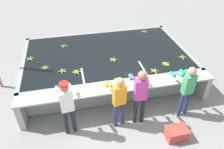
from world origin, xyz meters
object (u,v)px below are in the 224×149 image
Objects in this scene: banana_bunch_floating_1 at (155,71)px; banana_bunch_floating_6 at (113,60)px; worker_2 at (140,93)px; banana_bunch_floating_5 at (63,71)px; banana_bunch_floating_0 at (31,59)px; worker_0 at (67,103)px; knife_0 at (149,82)px; worker_3 at (187,87)px; worker_1 at (119,98)px; banana_bunch_floating_3 at (183,57)px; banana_bunch_floating_7 at (166,64)px; crate at (176,133)px; banana_bunch_floating_9 at (145,32)px; banana_bunch_floating_8 at (76,72)px; banana_bunch_floating_4 at (64,46)px; banana_bunch_floating_2 at (45,68)px.

banana_bunch_floating_6 is (-1.07, 0.88, 0.00)m from banana_bunch_floating_1.
banana_bunch_floating_5 is (-1.90, 1.62, -0.14)m from worker_2.
worker_0 is at bearing -67.35° from banana_bunch_floating_0.
worker_2 reaches higher than banana_bunch_floating_1.
banana_bunch_floating_1 is 0.58m from knife_0.
worker_3 reaches higher than knife_0.
knife_0 is (1.03, 0.55, -0.07)m from worker_1.
worker_1 is 0.56m from worker_2.
worker_2 is 2.55m from banana_bunch_floating_3.
worker_0 is 5.80× the size of banana_bunch_floating_7.
banana_bunch_floating_5 is 3.65m from crate.
banana_bunch_floating_0 is at bearing -164.98° from banana_bunch_floating_9.
banana_bunch_floating_1 and banana_bunch_floating_8 have the same top height.
banana_bunch_floating_3 is 1.00× the size of banana_bunch_floating_5.
banana_bunch_floating_9 is at bearing 72.85° from knife_0.
crate is at bearing -30.69° from worker_1.
banana_bunch_floating_4 is 0.98× the size of banana_bunch_floating_5.
banana_bunch_floating_9 is at bearing 32.25° from banana_bunch_floating_5.
banana_bunch_floating_8 is at bearing 176.34° from banana_bunch_floating_7.
worker_3 is 2.92× the size of crate.
worker_0 is 2.46m from banana_bunch_floating_6.
banana_bunch_floating_5 is at bearing -169.92° from banana_bunch_floating_6.
banana_bunch_floating_9 reaches higher than crate.
worker_2 is 0.74m from knife_0.
banana_bunch_floating_1 is at bearing -11.03° from banana_bunch_floating_8.
worker_1 reaches higher than crate.
worker_1 reaches higher than banana_bunch_floating_1.
worker_0 is at bearing 179.45° from worker_3.
worker_3 reaches higher than banana_bunch_floating_3.
worker_3 is at bearing -31.25° from banana_bunch_floating_0.
worker_3 is at bearing -45.81° from banana_bunch_floating_4.
banana_bunch_floating_4 is at bearing 139.86° from banana_bunch_floating_6.
worker_3 is 5.83× the size of banana_bunch_floating_0.
banana_bunch_floating_2 and banana_bunch_floating_8 have the same top height.
worker_0 is 5.77× the size of banana_bunch_floating_8.
worker_3 reaches higher than banana_bunch_floating_6.
banana_bunch_floating_4 is 3.48m from knife_0.
worker_0 is 2.96× the size of crate.
worker_3 is at bearing -27.07° from banana_bunch_floating_2.
banana_bunch_floating_2 is 1.01× the size of banana_bunch_floating_7.
banana_bunch_floating_2 reaches higher than knife_0.
banana_bunch_floating_0 and banana_bunch_floating_3 have the same top height.
worker_1 reaches higher than banana_bunch_floating_3.
banana_bunch_floating_6 and banana_bunch_floating_9 have the same top height.
banana_bunch_floating_5 and banana_bunch_floating_7 have the same top height.
banana_bunch_floating_7 is at bearing -9.37° from banana_bunch_floating_2.
worker_3 reaches higher than worker_1.
banana_bunch_floating_2 and banana_bunch_floating_5 have the same top height.
banana_bunch_floating_3 and banana_bunch_floating_6 have the same top height.
banana_bunch_floating_8 is at bearing 76.53° from worker_0.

